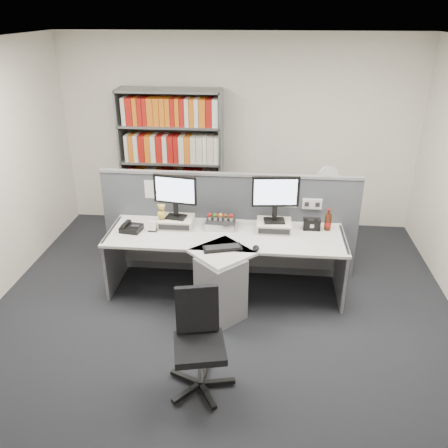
# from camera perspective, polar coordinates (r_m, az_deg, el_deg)

# --- Properties ---
(ground) EXTENTS (5.50, 5.50, 0.00)m
(ground) POSITION_cam_1_polar(r_m,az_deg,el_deg) (4.81, -0.75, -13.32)
(ground) COLOR #24252A
(ground) RESTS_ON ground
(room_shell) EXTENTS (5.04, 5.54, 2.72)m
(room_shell) POSITION_cam_1_polar(r_m,az_deg,el_deg) (3.95, -0.89, 7.47)
(room_shell) COLOR white
(room_shell) RESTS_ON ground
(partition) EXTENTS (3.00, 0.08, 1.27)m
(partition) POSITION_cam_1_polar(r_m,az_deg,el_deg) (5.53, 0.63, 0.07)
(partition) COLOR #4C4F56
(partition) RESTS_ON ground
(desk) EXTENTS (2.60, 1.20, 0.72)m
(desk) POSITION_cam_1_polar(r_m,az_deg,el_deg) (5.04, -0.06, -5.04)
(desk) COLOR silver
(desk) RESTS_ON ground
(monitor_riser_left) EXTENTS (0.38, 0.31, 0.10)m
(monitor_riser_left) POSITION_cam_1_polar(r_m,az_deg,el_deg) (5.31, -5.83, 0.27)
(monitor_riser_left) COLOR beige
(monitor_riser_left) RESTS_ON desk
(monitor_riser_right) EXTENTS (0.38, 0.31, 0.10)m
(monitor_riser_right) POSITION_cam_1_polar(r_m,az_deg,el_deg) (5.22, 6.11, -0.21)
(monitor_riser_right) COLOR beige
(monitor_riser_right) RESTS_ON desk
(monitor_left) EXTENTS (0.49, 0.19, 0.50)m
(monitor_left) POSITION_cam_1_polar(r_m,az_deg,el_deg) (5.17, -5.99, 3.78)
(monitor_left) COLOR black
(monitor_left) RESTS_ON monitor_riser_left
(monitor_right) EXTENTS (0.51, 0.19, 0.52)m
(monitor_right) POSITION_cam_1_polar(r_m,az_deg,el_deg) (5.08, 6.30, 3.50)
(monitor_right) COLOR black
(monitor_right) RESTS_ON monitor_riser_right
(desktop_pc) EXTENTS (0.32, 0.29, 0.08)m
(desktop_pc) POSITION_cam_1_polar(r_m,az_deg,el_deg) (5.27, -0.42, 0.12)
(desktop_pc) COLOR black
(desktop_pc) RESTS_ON desk
(figurines) EXTENTS (0.29, 0.05, 0.09)m
(figurines) POSITION_cam_1_polar(r_m,az_deg,el_deg) (5.22, -0.54, 0.98)
(figurines) COLOR beige
(figurines) RESTS_ON desktop_pc
(keyboard) EXTENTS (0.43, 0.26, 0.03)m
(keyboard) POSITION_cam_1_polar(r_m,az_deg,el_deg) (4.80, -0.20, -2.94)
(keyboard) COLOR black
(keyboard) RESTS_ON desk
(mouse) EXTENTS (0.07, 0.11, 0.04)m
(mouse) POSITION_cam_1_polar(r_m,az_deg,el_deg) (4.79, 3.91, -2.94)
(mouse) COLOR black
(mouse) RESTS_ON desk
(desk_phone) EXTENTS (0.24, 0.23, 0.09)m
(desk_phone) POSITION_cam_1_polar(r_m,az_deg,el_deg) (5.27, -11.29, -0.46)
(desk_phone) COLOR black
(desk_phone) RESTS_ON desk
(desk_calendar) EXTENTS (0.10, 0.07, 0.12)m
(desk_calendar) POSITION_cam_1_polar(r_m,az_deg,el_deg) (5.22, -8.73, -0.35)
(desk_calendar) COLOR black
(desk_calendar) RESTS_ON desk
(plush_toy) EXTENTS (0.10, 0.10, 0.18)m
(plush_toy) POSITION_cam_1_polar(r_m,az_deg,el_deg) (5.25, -7.61, 1.39)
(plush_toy) COLOR gold
(plush_toy) RESTS_ON monitor_riser_left
(speaker) EXTENTS (0.19, 0.11, 0.13)m
(speaker) POSITION_cam_1_polar(r_m,az_deg,el_deg) (5.29, 10.64, -0.01)
(speaker) COLOR black
(speaker) RESTS_ON desk
(cola_bottle) EXTENTS (0.08, 0.08, 0.25)m
(cola_bottle) POSITION_cam_1_polar(r_m,az_deg,el_deg) (5.29, 12.57, 0.23)
(cola_bottle) COLOR #3F190A
(cola_bottle) RESTS_ON desk
(shelving_unit) EXTENTS (1.41, 0.40, 2.00)m
(shelving_unit) POSITION_cam_1_polar(r_m,az_deg,el_deg) (6.64, -6.34, 7.31)
(shelving_unit) COLOR slate
(shelving_unit) RESTS_ON ground
(filing_cabinet) EXTENTS (0.45, 0.61, 0.70)m
(filing_cabinet) POSITION_cam_1_polar(r_m,az_deg,el_deg) (6.36, 11.98, 0.04)
(filing_cabinet) COLOR slate
(filing_cabinet) RESTS_ON ground
(desk_fan) EXTENTS (0.27, 0.16, 0.46)m
(desk_fan) POSITION_cam_1_polar(r_m,az_deg,el_deg) (6.13, 12.51, 5.45)
(desk_fan) COLOR white
(desk_fan) RESTS_ON filing_cabinet
(office_chair) EXTENTS (0.58, 0.57, 0.88)m
(office_chair) POSITION_cam_1_polar(r_m,az_deg,el_deg) (4.02, -3.10, -13.77)
(office_chair) COLOR silver
(office_chair) RESTS_ON ground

